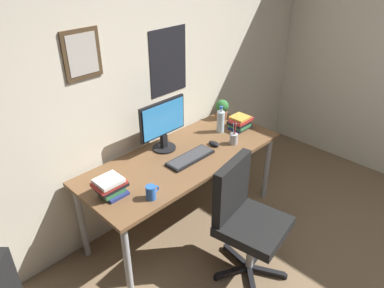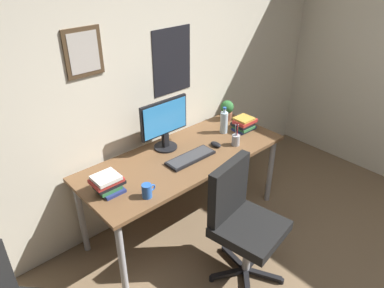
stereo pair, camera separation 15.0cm
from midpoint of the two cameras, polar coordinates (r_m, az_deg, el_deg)
name	(u,v)px [view 1 (the left image)]	position (r m, az deg, el deg)	size (l,w,h in m)	color
wall_back	(147,76)	(3.08, -8.50, 10.45)	(4.40, 0.10, 2.60)	beige
desk	(184,163)	(3.04, -2.76, -2.97)	(1.79, 0.72, 0.73)	brown
office_chair	(245,215)	(2.73, 6.68, -11.09)	(0.57, 0.57, 0.95)	black
monitor	(163,123)	(3.00, -6.03, 3.23)	(0.46, 0.20, 0.43)	black
keyboard	(190,158)	(2.95, -1.71, -2.19)	(0.43, 0.15, 0.03)	black
computer_mouse	(214,144)	(3.14, 2.12, 0.03)	(0.06, 0.11, 0.04)	black
water_bottle	(221,121)	(3.33, 3.24, 3.58)	(0.07, 0.07, 0.25)	silver
coffee_mug_near	(151,192)	(2.53, -8.15, -7.56)	(0.11, 0.07, 0.10)	#2659B2
potted_plant	(222,109)	(3.59, 3.54, 5.58)	(0.13, 0.13, 0.20)	brown
pen_cup	(234,138)	(3.16, 5.23, 0.90)	(0.07, 0.07, 0.20)	#9EA0A5
book_stack_left	(111,186)	(2.61, -14.31, -6.50)	(0.22, 0.18, 0.13)	navy
book_stack_right	(240,123)	(3.43, 6.32, 3.36)	(0.21, 0.17, 0.12)	navy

